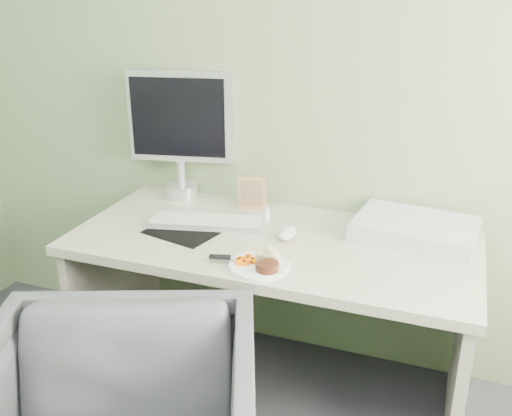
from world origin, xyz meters
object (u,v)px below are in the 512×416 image
(monitor, at_px, (181,128))
(scanner, at_px, (415,230))
(plate, at_px, (259,266))
(desk, at_px, (272,278))

(monitor, bearing_deg, scanner, -17.85)
(plate, xyz_separation_m, monitor, (-0.59, 0.57, 0.32))
(desk, distance_m, scanner, 0.61)
(scanner, bearing_deg, desk, -153.64)
(scanner, bearing_deg, monitor, -179.99)
(desk, bearing_deg, plate, -81.85)
(desk, bearing_deg, monitor, 150.12)
(scanner, height_order, monitor, monitor)
(desk, xyz_separation_m, plate, (0.04, -0.26, 0.19))
(scanner, bearing_deg, plate, -131.29)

